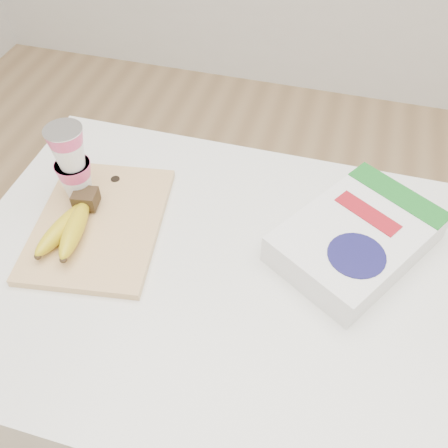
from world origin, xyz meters
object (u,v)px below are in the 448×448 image
cutting_board (100,223)px  table (239,374)px  bananas (71,224)px  cereal_box (357,238)px  yogurt_stack (71,162)px

cutting_board → table: bearing=-16.1°
bananas → table: bearing=-0.1°
table → cereal_box: bearing=32.2°
yogurt_stack → cereal_box: yogurt_stack is taller
cutting_board → bananas: (-0.04, -0.04, 0.03)m
bananas → cereal_box: 0.56m
cutting_board → bananas: bananas is taller
bananas → yogurt_stack: size_ratio=1.10×
cereal_box → cutting_board: bearing=-139.4°
table → bananas: (-0.35, 0.00, 0.46)m
cereal_box → table: bearing=-116.1°
table → cutting_board: cutting_board is taller
yogurt_stack → cereal_box: size_ratio=0.47×
table → bananas: bearing=179.9°
table → cutting_board: size_ratio=3.29×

